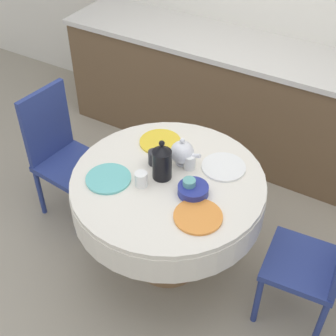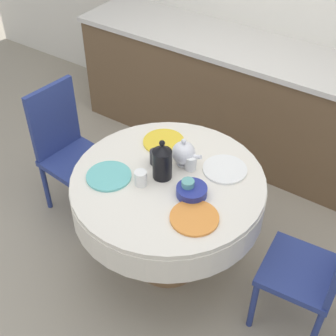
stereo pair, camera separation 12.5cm
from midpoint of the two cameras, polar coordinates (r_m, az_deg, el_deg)
ground_plane at (r=3.18m, az=-1.15°, el=-11.22°), size 12.00×12.00×0.00m
kitchen_counter at (r=3.80m, az=9.63°, el=7.68°), size 3.24×0.64×0.93m
dining_table at (r=2.73m, az=-1.32°, el=-3.36°), size 1.12×1.12×0.74m
chair_left at (r=2.65m, az=16.89°, el=-10.57°), size 0.43×0.43×0.95m
chair_right at (r=3.29m, az=-14.00°, el=2.10°), size 0.44×0.44×0.95m
plate_near_left at (r=2.66m, az=-8.62°, el=-1.31°), size 0.26×0.26×0.01m
cup_near_left at (r=2.58m, az=-4.68°, el=-1.41°), size 0.07×0.07×0.09m
plate_near_right at (r=2.43m, az=2.20°, el=-5.94°), size 0.26×0.26×0.01m
cup_near_right at (r=2.53m, az=1.17°, el=-2.24°), size 0.07×0.07×0.09m
plate_far_left at (r=2.90m, az=-2.19°, el=3.18°), size 0.26×0.26×0.01m
cup_far_left at (r=2.72m, az=-3.01°, el=1.26°), size 0.07×0.07×0.09m
plate_far_right at (r=2.72m, az=5.49°, el=0.10°), size 0.26×0.26×0.01m
cup_far_right at (r=2.69m, az=1.30°, el=0.74°), size 0.07×0.07×0.09m
coffee_carafe at (r=2.59m, az=-2.18°, el=0.69°), size 0.11×0.11×0.25m
teapot at (r=2.70m, az=0.38°, el=1.90°), size 0.19×0.14×0.18m
fruit_bowl at (r=2.54m, az=1.67°, el=-2.74°), size 0.17×0.17×0.05m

